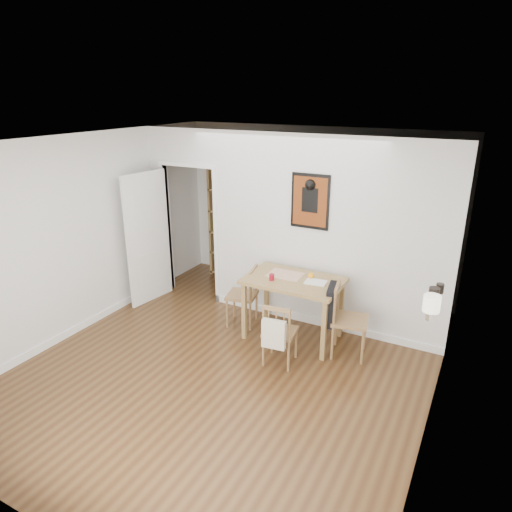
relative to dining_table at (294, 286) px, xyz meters
The scene contains 15 objects.
ground 1.21m from the dining_table, 114.61° to the right, with size 5.20×5.20×0.00m, color #55381B.
room_shell 0.79m from the dining_table, 122.50° to the left, with size 5.20×5.20×5.20m.
dining_table is the anchor object (origin of this frame).
chair_left 0.83m from the dining_table, behind, with size 0.51×0.51×0.85m.
chair_right 0.81m from the dining_table, ahead, with size 0.60×0.55×0.93m.
chair_front 0.71m from the dining_table, 80.28° to the right, with size 0.45×0.50×0.81m.
bookshelf 2.37m from the dining_table, 139.57° to the left, with size 0.83×0.33×1.96m.
fireplace 1.87m from the dining_table, 19.48° to the right, with size 0.45×1.25×1.16m.
red_glass 0.32m from the dining_table, 145.07° to the right, with size 0.07×0.07×0.08m, color maroon.
orange_fruit 0.26m from the dining_table, 33.95° to the left, with size 0.08×0.08×0.08m, color #FF9E0D.
placemat 0.20m from the dining_table, 152.53° to the left, with size 0.44×0.33×0.00m, color beige.
notebook 0.31m from the dining_table, ahead, with size 0.26×0.19×0.01m, color white.
mantel_lamp 2.10m from the dining_table, 29.86° to the right, with size 0.15×0.15×0.24m.
ceramic_jar_a 1.86m from the dining_table, 17.31° to the right, with size 0.10×0.10×0.12m, color black.
ceramic_jar_b 1.85m from the dining_table, 11.19° to the right, with size 0.08×0.08×0.10m, color black.
Camera 1 is at (2.49, -4.08, 3.09)m, focal length 32.00 mm.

